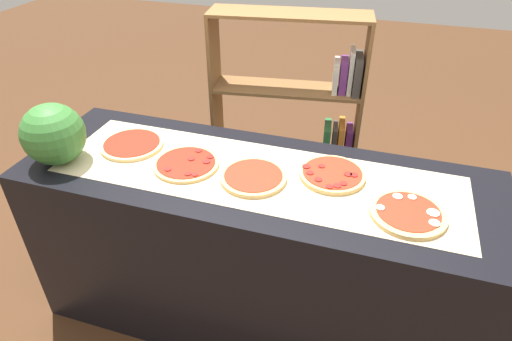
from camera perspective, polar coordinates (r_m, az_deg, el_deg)
name	(u,v)px	position (r m, az deg, el deg)	size (l,w,h in m)	color
ground_plane	(256,310)	(2.51, 0.00, -17.65)	(12.00, 12.00, 0.00)	#4C2D19
counter	(256,250)	(2.17, 0.00, -10.30)	(2.09, 0.70, 0.90)	black
parchment_paper	(256,174)	(1.88, 0.00, -0.48)	(1.74, 0.49, 0.00)	beige
pizza_plain_0	(132,144)	(2.15, -15.77, 3.29)	(0.29, 0.29, 0.02)	#E5C17F
pizza_pepperoni_1	(186,164)	(1.96, -9.02, 0.87)	(0.29, 0.29, 0.02)	#DBB26B
pizza_plain_2	(253,177)	(1.85, -0.35, -0.83)	(0.28, 0.28, 0.02)	#DBB26B
pizza_pepperoni_3	(332,174)	(1.89, 9.84, -0.49)	(0.28, 0.28, 0.03)	#DBB26B
pizza_mozzarella_4	(408,213)	(1.76, 19.11, -5.21)	(0.29, 0.29, 0.03)	#DBB26B
watermelon	(53,134)	(2.10, -24.78, 4.30)	(0.27, 0.27, 0.27)	#387A33
bookshelf	(304,129)	(2.82, 6.21, 5.34)	(0.94, 0.38, 1.34)	brown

